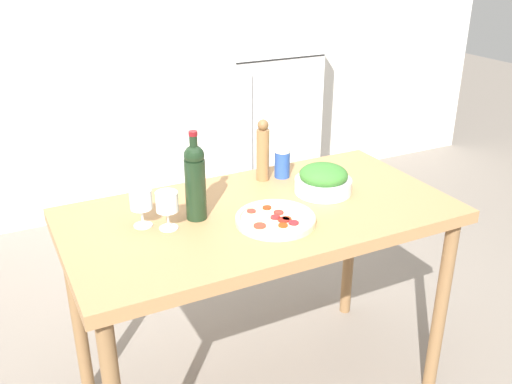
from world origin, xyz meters
TOP-DOWN VIEW (x-y plane):
  - wall_back at (-0.00, 2.14)m, footprint 6.40×0.09m
  - refrigerator at (0.88, 1.76)m, footprint 0.65×0.70m
  - prep_counter at (0.00, 0.00)m, footprint 1.50×0.78m
  - wine_bottle at (-0.24, 0.05)m, footprint 0.08×0.08m
  - wine_glass_near at (-0.37, 0.01)m, footprint 0.08×0.08m
  - wine_glass_far at (-0.44, 0.07)m, footprint 0.08×0.08m
  - pepper_mill at (0.15, 0.27)m, footprint 0.06×0.06m
  - salad_bowl at (0.31, 0.03)m, footprint 0.23×0.23m
  - homemade_pizza at (-0.00, -0.12)m, footprint 0.30×0.30m
  - salt_canister at (0.24, 0.25)m, footprint 0.07×0.07m

SIDE VIEW (x-z plane):
  - refrigerator at x=0.88m, z-range 0.00..1.61m
  - prep_counter at x=0.00m, z-range 0.36..1.26m
  - homemade_pizza at x=0.00m, z-range 0.90..0.93m
  - salad_bowl at x=0.31m, z-range 0.89..1.01m
  - salt_canister at x=0.24m, z-range 0.90..1.03m
  - wine_glass_far at x=-0.44m, z-range 0.93..1.07m
  - wine_glass_near at x=-0.37m, z-range 0.93..1.07m
  - pepper_mill at x=0.15m, z-range 0.90..1.17m
  - wine_bottle at x=-0.24m, z-range 0.88..1.22m
  - wall_back at x=0.00m, z-range 0.00..2.60m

